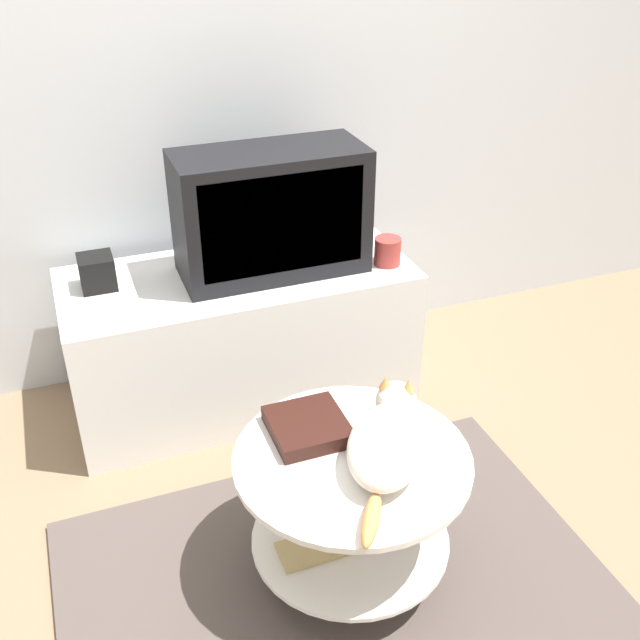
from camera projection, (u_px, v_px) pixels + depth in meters
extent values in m
plane|color=#7F664C|center=(335.00, 587.00, 2.15)|extent=(12.00, 12.00, 0.00)
cube|color=silver|center=(194.00, 31.00, 2.57)|extent=(8.00, 0.05, 2.60)
cube|color=#4C423D|center=(335.00, 584.00, 2.14)|extent=(1.52, 1.05, 0.02)
cube|color=silver|center=(241.00, 336.00, 2.81)|extent=(1.25, 0.55, 0.53)
cube|color=silver|center=(262.00, 362.00, 2.57)|extent=(0.56, 0.01, 0.15)
cube|color=black|center=(271.00, 212.00, 2.59)|extent=(0.65, 0.29, 0.44)
cube|color=black|center=(284.00, 224.00, 2.47)|extent=(0.56, 0.01, 0.34)
cube|color=black|center=(97.00, 272.00, 2.55)|extent=(0.12, 0.12, 0.12)
cylinder|color=#99332D|center=(388.00, 251.00, 2.71)|extent=(0.10, 0.10, 0.10)
cylinder|color=#B2B2B7|center=(349.00, 566.00, 2.18)|extent=(0.27, 0.27, 0.01)
cylinder|color=#B7B7BC|center=(351.00, 517.00, 2.08)|extent=(0.04, 0.04, 0.41)
cylinder|color=silver|center=(350.00, 537.00, 2.12)|extent=(0.56, 0.56, 0.01)
cylinder|color=silver|center=(352.00, 459.00, 1.97)|extent=(0.63, 0.63, 0.02)
cube|color=#51387A|center=(373.00, 516.00, 2.16)|extent=(0.17, 0.18, 0.02)
cube|color=tan|center=(314.00, 548.00, 2.07)|extent=(0.20, 0.11, 0.01)
cube|color=black|center=(308.00, 426.00, 2.04)|extent=(0.20, 0.21, 0.04)
ellipsoid|color=silver|center=(387.00, 446.00, 1.91)|extent=(0.35, 0.38, 0.12)
sphere|color=silver|center=(396.00, 401.00, 2.07)|extent=(0.12, 0.12, 0.12)
cone|color=#D18447|center=(385.00, 382.00, 2.05)|extent=(0.04, 0.04, 0.04)
cone|color=#D18447|center=(409.00, 385.00, 2.04)|extent=(0.04, 0.04, 0.04)
ellipsoid|color=#D18447|center=(373.00, 519.00, 1.74)|extent=(0.13, 0.17, 0.04)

